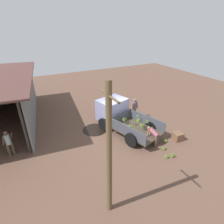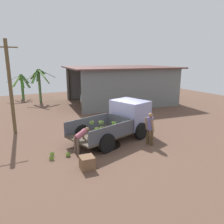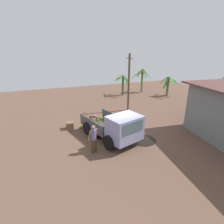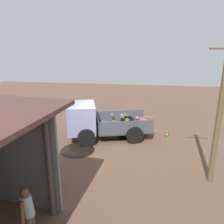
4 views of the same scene
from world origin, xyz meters
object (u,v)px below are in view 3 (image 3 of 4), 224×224
(wooden_crate_0, at_px, (70,125))
(banana_bunch_on_ground_0, at_px, (87,123))
(banana_bunch_on_ground_1, at_px, (90,119))
(utility_pole, at_px, (129,82))
(cargo_truck, at_px, (119,128))
(person_worker_loading, at_px, (93,119))
(person_foreground_visitor, at_px, (94,138))
(banana_bunch_on_ground_2, at_px, (85,119))
(banana_bunch_on_ground_3, at_px, (81,127))
(person_bystander_near_shed, at_px, (201,116))

(wooden_crate_0, bearing_deg, banana_bunch_on_ground_0, 104.47)
(banana_bunch_on_ground_1, height_order, wooden_crate_0, wooden_crate_0)
(utility_pole, distance_m, banana_bunch_on_ground_1, 5.06)
(cargo_truck, xyz_separation_m, person_worker_loading, (-2.93, -0.96, -0.36))
(utility_pole, height_order, person_worker_loading, utility_pole)
(utility_pole, relative_size, wooden_crate_0, 9.71)
(cargo_truck, xyz_separation_m, person_foreground_visitor, (0.44, -1.80, -0.12))
(cargo_truck, relative_size, banana_bunch_on_ground_0, 19.96)
(cargo_truck, height_order, banana_bunch_on_ground_2, cargo_truck)
(person_foreground_visitor, bearing_deg, cargo_truck, -90.62)
(banana_bunch_on_ground_1, bearing_deg, banana_bunch_on_ground_3, -40.37)
(person_bystander_near_shed, relative_size, banana_bunch_on_ground_1, 6.78)
(person_foreground_visitor, distance_m, wooden_crate_0, 3.88)
(cargo_truck, relative_size, banana_bunch_on_ground_2, 19.16)
(banana_bunch_on_ground_3, bearing_deg, cargo_truck, 30.73)
(cargo_truck, xyz_separation_m, banana_bunch_on_ground_0, (-3.66, -1.23, -0.94))
(utility_pole, relative_size, banana_bunch_on_ground_1, 22.84)
(person_foreground_visitor, distance_m, person_worker_loading, 3.48)
(banana_bunch_on_ground_1, relative_size, wooden_crate_0, 0.43)
(person_worker_loading, relative_size, banana_bunch_on_ground_3, 4.52)
(cargo_truck, distance_m, banana_bunch_on_ground_2, 4.66)
(banana_bunch_on_ground_2, bearing_deg, banana_bunch_on_ground_0, 1.12)
(person_foreground_visitor, xyz_separation_m, person_worker_loading, (-3.37, 0.84, -0.24))
(cargo_truck, xyz_separation_m, banana_bunch_on_ground_1, (-4.28, -0.84, -0.94))
(banana_bunch_on_ground_1, bearing_deg, banana_bunch_on_ground_2, -105.07)
(utility_pole, bearing_deg, banana_bunch_on_ground_1, -73.30)
(banana_bunch_on_ground_2, bearing_deg, person_foreground_visitor, -6.64)
(banana_bunch_on_ground_0, bearing_deg, utility_pole, 112.42)
(person_bystander_near_shed, height_order, banana_bunch_on_ground_2, person_bystander_near_shed)
(cargo_truck, height_order, person_worker_loading, cargo_truck)
(cargo_truck, relative_size, person_foreground_visitor, 2.90)
(banana_bunch_on_ground_1, height_order, banana_bunch_on_ground_3, banana_bunch_on_ground_1)
(banana_bunch_on_ground_3, bearing_deg, banana_bunch_on_ground_1, 139.63)
(person_worker_loading, bearing_deg, cargo_truck, 1.27)
(person_foreground_visitor, relative_size, person_bystander_near_shed, 1.06)
(banana_bunch_on_ground_0, bearing_deg, wooden_crate_0, -75.53)
(cargo_truck, xyz_separation_m, person_bystander_near_shed, (-0.07, 6.81, -0.17))
(cargo_truck, relative_size, banana_bunch_on_ground_3, 19.80)
(banana_bunch_on_ground_2, bearing_deg, person_bystander_near_shed, 61.77)
(person_foreground_visitor, bearing_deg, person_worker_loading, -28.23)
(person_bystander_near_shed, xyz_separation_m, banana_bunch_on_ground_0, (-3.59, -8.04, -0.77))
(cargo_truck, height_order, utility_pole, utility_pole)
(banana_bunch_on_ground_2, bearing_deg, banana_bunch_on_ground_3, -25.15)
(banana_bunch_on_ground_2, bearing_deg, wooden_crate_0, -52.34)
(banana_bunch_on_ground_1, bearing_deg, person_worker_loading, -5.18)
(cargo_truck, bearing_deg, wooden_crate_0, -157.33)
(person_foreground_visitor, distance_m, banana_bunch_on_ground_2, 4.93)
(banana_bunch_on_ground_0, relative_size, banana_bunch_on_ground_2, 0.96)
(banana_bunch_on_ground_0, distance_m, wooden_crate_0, 1.50)
(person_foreground_visitor, xyz_separation_m, banana_bunch_on_ground_3, (-3.54, -0.04, -0.83))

